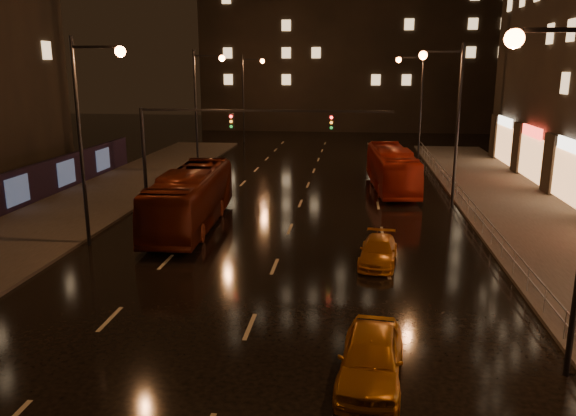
{
  "coord_description": "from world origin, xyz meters",
  "views": [
    {
      "loc": [
        3.36,
        -13.31,
        8.59
      ],
      "look_at": [
        0.51,
        10.8,
        2.5
      ],
      "focal_mm": 35.0,
      "sensor_mm": 36.0,
      "label": 1
    }
  ],
  "objects": [
    {
      "name": "streetlight_right",
      "position": [
        8.92,
        2.0,
        6.43
      ],
      "size": [
        2.64,
        0.5,
        10.0
      ],
      "color": "black",
      "rests_on": "ground"
    },
    {
      "name": "taxi_near",
      "position": [
        4.0,
        1.0,
        0.74
      ],
      "size": [
        2.15,
        4.48,
        1.48
      ],
      "primitive_type": "imported",
      "rotation": [
        0.0,
        0.0,
        -0.1
      ],
      "color": "#B96E11",
      "rests_on": "ground"
    },
    {
      "name": "sidewalk_left",
      "position": [
        -13.5,
        15.0,
        0.07
      ],
      "size": [
        7.0,
        70.0,
        0.15
      ],
      "primitive_type": "cube",
      "color": "#38332D",
      "rests_on": "ground"
    },
    {
      "name": "taxi_far",
      "position": [
        4.58,
        11.01,
        0.56
      ],
      "size": [
        1.99,
        4.04,
        1.13
      ],
      "primitive_type": "imported",
      "rotation": [
        0.0,
        0.0,
        -0.11
      ],
      "color": "#BA6911",
      "rests_on": "ground"
    },
    {
      "name": "ground",
      "position": [
        0.0,
        20.0,
        0.0
      ],
      "size": [
        140.0,
        140.0,
        0.0
      ],
      "primitive_type": "plane",
      "color": "black",
      "rests_on": "ground"
    },
    {
      "name": "bus_curb",
      "position": [
        6.12,
        27.22,
        1.51
      ],
      "size": [
        3.36,
        11.0,
        3.02
      ],
      "primitive_type": "imported",
      "rotation": [
        0.0,
        0.0,
        0.08
      ],
      "color": "#A72210",
      "rests_on": "ground"
    },
    {
      "name": "railing_right",
      "position": [
        10.2,
        18.0,
        0.9
      ],
      "size": [
        0.05,
        56.0,
        1.0
      ],
      "color": "#99999E",
      "rests_on": "sidewalk_right"
    },
    {
      "name": "traffic_signal",
      "position": [
        -5.06,
        20.0,
        4.74
      ],
      "size": [
        15.31,
        0.32,
        6.2
      ],
      "color": "black",
      "rests_on": "ground"
    },
    {
      "name": "sidewalk_right",
      "position": [
        13.5,
        15.0,
        0.07
      ],
      "size": [
        7.0,
        70.0,
        0.15
      ],
      "primitive_type": "cube",
      "color": "#38332D",
      "rests_on": "ground"
    },
    {
      "name": "bus_red",
      "position": [
        -5.51,
        16.0,
        1.59
      ],
      "size": [
        3.21,
        11.52,
        3.18
      ],
      "primitive_type": "imported",
      "rotation": [
        0.0,
        0.0,
        0.05
      ],
      "color": "#55190C",
      "rests_on": "ground"
    }
  ]
}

